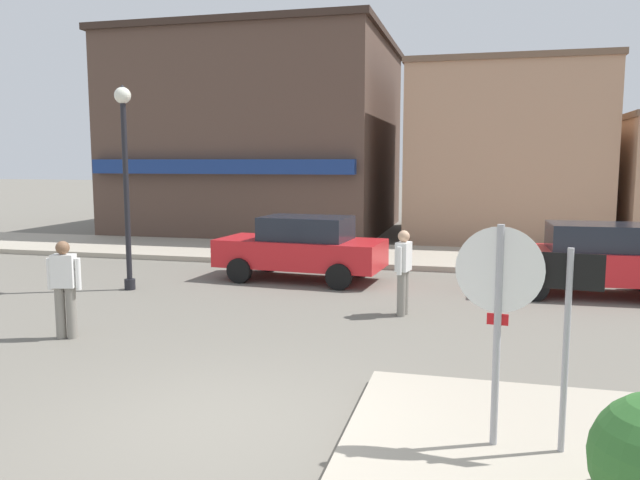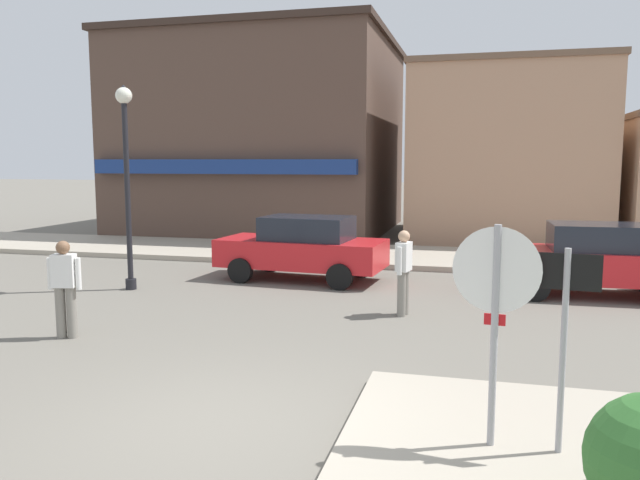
{
  "view_description": "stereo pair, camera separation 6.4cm",
  "coord_description": "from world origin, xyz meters",
  "px_view_note": "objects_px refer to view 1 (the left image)",
  "views": [
    {
      "loc": [
        2.68,
        -6.1,
        2.88
      ],
      "look_at": [
        0.02,
        4.5,
        1.5
      ],
      "focal_mm": 35.0,
      "sensor_mm": 36.0,
      "label": 1
    },
    {
      "loc": [
        2.74,
        -6.09,
        2.88
      ],
      "look_at": [
        0.02,
        4.5,
        1.5
      ],
      "focal_mm": 35.0,
      "sensor_mm": 36.0,
      "label": 2
    }
  ],
  "objects_px": {
    "one_way_sign": "(567,330)",
    "pedestrian_crossing_near": "(403,270)",
    "stop_sign": "(498,306)",
    "parked_car_second": "(593,258)",
    "lamp_post": "(125,158)",
    "parked_car_nearest": "(302,247)",
    "pedestrian_crossing_far": "(65,286)"
  },
  "relations": [
    {
      "from": "parked_car_second",
      "to": "pedestrian_crossing_near",
      "type": "height_order",
      "value": "pedestrian_crossing_near"
    },
    {
      "from": "lamp_post",
      "to": "parked_car_nearest",
      "type": "relative_size",
      "value": 1.1
    },
    {
      "from": "one_way_sign",
      "to": "pedestrian_crossing_near",
      "type": "xyz_separation_m",
      "value": [
        -2.14,
        5.51,
        -0.46
      ]
    },
    {
      "from": "lamp_post",
      "to": "pedestrian_crossing_near",
      "type": "bearing_deg",
      "value": -7.91
    },
    {
      "from": "lamp_post",
      "to": "pedestrian_crossing_near",
      "type": "distance_m",
      "value": 6.66
    },
    {
      "from": "lamp_post",
      "to": "pedestrian_crossing_far",
      "type": "xyz_separation_m",
      "value": [
        1.09,
        -3.75,
        -2.09
      ]
    },
    {
      "from": "one_way_sign",
      "to": "parked_car_second",
      "type": "bearing_deg",
      "value": 78.83
    },
    {
      "from": "stop_sign",
      "to": "pedestrian_crossing_near",
      "type": "height_order",
      "value": "stop_sign"
    },
    {
      "from": "parked_car_nearest",
      "to": "parked_car_second",
      "type": "relative_size",
      "value": 1.02
    },
    {
      "from": "stop_sign",
      "to": "parked_car_nearest",
      "type": "distance_m",
      "value": 9.5
    },
    {
      "from": "stop_sign",
      "to": "parked_car_second",
      "type": "xyz_separation_m",
      "value": [
        2.25,
        8.26,
        -0.71
      ]
    },
    {
      "from": "one_way_sign",
      "to": "parked_car_second",
      "type": "xyz_separation_m",
      "value": [
        1.63,
        8.26,
        -0.52
      ]
    },
    {
      "from": "lamp_post",
      "to": "pedestrian_crossing_far",
      "type": "distance_m",
      "value": 4.43
    },
    {
      "from": "pedestrian_crossing_near",
      "to": "pedestrian_crossing_far",
      "type": "xyz_separation_m",
      "value": [
        -5.17,
        -2.88,
        0.0
      ]
    },
    {
      "from": "one_way_sign",
      "to": "pedestrian_crossing_near",
      "type": "bearing_deg",
      "value": 111.17
    },
    {
      "from": "lamp_post",
      "to": "one_way_sign",
      "type": "bearing_deg",
      "value": -37.24
    },
    {
      "from": "one_way_sign",
      "to": "pedestrian_crossing_far",
      "type": "relative_size",
      "value": 1.3
    },
    {
      "from": "parked_car_second",
      "to": "lamp_post",
      "type": "bearing_deg",
      "value": -169.38
    },
    {
      "from": "stop_sign",
      "to": "pedestrian_crossing_near",
      "type": "distance_m",
      "value": 5.75
    },
    {
      "from": "one_way_sign",
      "to": "parked_car_second",
      "type": "distance_m",
      "value": 8.44
    },
    {
      "from": "parked_car_second",
      "to": "pedestrian_crossing_far",
      "type": "relative_size",
      "value": 2.51
    },
    {
      "from": "one_way_sign",
      "to": "pedestrian_crossing_near",
      "type": "distance_m",
      "value": 5.93
    },
    {
      "from": "stop_sign",
      "to": "parked_car_second",
      "type": "bearing_deg",
      "value": 74.75
    },
    {
      "from": "pedestrian_crossing_near",
      "to": "stop_sign",
      "type": "bearing_deg",
      "value": -74.61
    },
    {
      "from": "parked_car_nearest",
      "to": "pedestrian_crossing_far",
      "type": "height_order",
      "value": "pedestrian_crossing_far"
    },
    {
      "from": "parked_car_second",
      "to": "pedestrian_crossing_far",
      "type": "height_order",
      "value": "pedestrian_crossing_far"
    },
    {
      "from": "parked_car_nearest",
      "to": "lamp_post",
      "type": "bearing_deg",
      "value": -149.26
    },
    {
      "from": "parked_car_second",
      "to": "pedestrian_crossing_far",
      "type": "distance_m",
      "value": 10.56
    },
    {
      "from": "one_way_sign",
      "to": "lamp_post",
      "type": "height_order",
      "value": "lamp_post"
    },
    {
      "from": "one_way_sign",
      "to": "parked_car_nearest",
      "type": "distance_m",
      "value": 9.79
    },
    {
      "from": "parked_car_second",
      "to": "pedestrian_crossing_near",
      "type": "bearing_deg",
      "value": -143.85
    },
    {
      "from": "stop_sign",
      "to": "lamp_post",
      "type": "bearing_deg",
      "value": 140.66
    }
  ]
}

